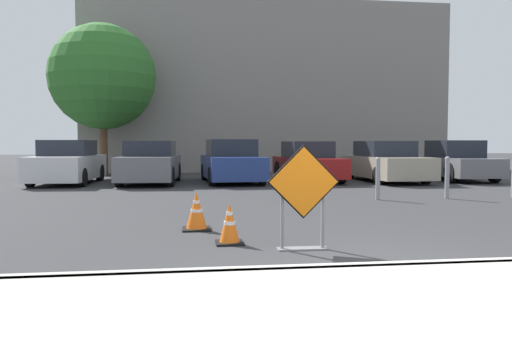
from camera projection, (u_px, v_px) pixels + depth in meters
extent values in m
plane|color=#333335|center=(259.00, 189.00, 15.14)|extent=(96.00, 96.00, 0.00)
cube|color=#ADAAA3|center=(447.00, 306.00, 4.08)|extent=(24.34, 2.35, 0.14)
cube|color=#ADAAA3|center=(390.00, 270.00, 5.24)|extent=(24.34, 0.20, 0.14)
cube|color=black|center=(303.00, 182.00, 6.48)|extent=(0.96, 0.02, 0.96)
cube|color=orange|center=(304.00, 182.00, 6.47)|extent=(0.91, 0.02, 0.91)
cube|color=slate|center=(302.00, 249.00, 6.58)|extent=(0.66, 0.20, 0.02)
cube|color=slate|center=(282.00, 216.00, 6.52)|extent=(0.04, 0.04, 0.90)
cube|color=slate|center=(323.00, 215.00, 6.59)|extent=(0.04, 0.04, 0.90)
cube|color=black|center=(230.00, 243.00, 6.94)|extent=(0.38, 0.38, 0.03)
cone|color=orange|center=(229.00, 222.00, 6.93)|extent=(0.28, 0.28, 0.55)
cylinder|color=white|center=(229.00, 213.00, 6.92)|extent=(0.09, 0.09, 0.05)
cylinder|color=white|center=(229.00, 223.00, 6.93)|extent=(0.16, 0.16, 0.05)
cube|color=black|center=(197.00, 229.00, 8.06)|extent=(0.45, 0.45, 0.03)
cone|color=orange|center=(197.00, 210.00, 8.04)|extent=(0.34, 0.34, 0.59)
cylinder|color=white|center=(196.00, 202.00, 8.04)|extent=(0.11, 0.11, 0.05)
cylinder|color=white|center=(197.00, 211.00, 8.04)|extent=(0.19, 0.19, 0.05)
cube|color=silver|center=(68.00, 167.00, 17.15)|extent=(1.95, 4.13, 0.80)
cube|color=#1E232D|center=(68.00, 148.00, 17.21)|extent=(1.64, 1.93, 0.54)
cylinder|color=black|center=(82.00, 177.00, 15.98)|extent=(0.23, 0.61, 0.60)
cylinder|color=black|center=(30.00, 178.00, 15.84)|extent=(0.23, 0.61, 0.60)
cylinder|color=black|center=(100.00, 173.00, 18.48)|extent=(0.23, 0.61, 0.60)
cylinder|color=black|center=(55.00, 173.00, 18.34)|extent=(0.23, 0.61, 0.60)
cube|color=slate|center=(150.00, 167.00, 17.22)|extent=(2.03, 4.20, 0.77)
cube|color=#1E232D|center=(151.00, 148.00, 17.28)|extent=(1.68, 1.98, 0.52)
cylinder|color=black|center=(171.00, 176.00, 16.03)|extent=(0.24, 0.67, 0.66)
cylinder|color=black|center=(119.00, 177.00, 15.90)|extent=(0.24, 0.67, 0.66)
cylinder|color=black|center=(177.00, 172.00, 18.56)|extent=(0.24, 0.67, 0.66)
cylinder|color=black|center=(133.00, 172.00, 18.44)|extent=(0.24, 0.67, 0.66)
cube|color=navy|center=(231.00, 167.00, 17.72)|extent=(2.08, 4.36, 0.77)
cube|color=#1E232D|center=(231.00, 148.00, 17.78)|extent=(1.73, 2.05, 0.59)
cylinder|color=black|center=(262.00, 176.00, 16.60)|extent=(0.24, 0.63, 0.62)
cylinder|color=black|center=(212.00, 176.00, 16.28)|extent=(0.24, 0.63, 0.62)
cylinder|color=black|center=(248.00, 171.00, 19.18)|extent=(0.24, 0.63, 0.62)
cylinder|color=black|center=(204.00, 172.00, 18.86)|extent=(0.24, 0.63, 0.62)
cube|color=maroon|center=(308.00, 167.00, 18.23)|extent=(1.94, 4.28, 0.68)
cube|color=#1E232D|center=(307.00, 149.00, 18.29)|extent=(1.61, 2.01, 0.58)
cylinder|color=black|center=(341.00, 174.00, 17.11)|extent=(0.24, 0.72, 0.71)
cylinder|color=black|center=(297.00, 174.00, 16.81)|extent=(0.24, 0.72, 0.71)
cylinder|color=black|center=(317.00, 170.00, 19.66)|extent=(0.24, 0.72, 0.71)
cylinder|color=black|center=(279.00, 170.00, 19.36)|extent=(0.24, 0.72, 0.71)
cube|color=#A39984|center=(385.00, 166.00, 18.27)|extent=(1.94, 4.64, 0.75)
cube|color=#1E232D|center=(384.00, 149.00, 18.35)|extent=(1.67, 2.15, 0.56)
cylinder|color=black|center=(426.00, 175.00, 17.01)|extent=(0.21, 0.61, 0.61)
cylinder|color=black|center=(379.00, 176.00, 16.75)|extent=(0.21, 0.61, 0.61)
cylinder|color=black|center=(391.00, 171.00, 19.82)|extent=(0.21, 0.61, 0.61)
cylinder|color=black|center=(350.00, 171.00, 19.56)|extent=(0.21, 0.61, 0.61)
cube|color=slate|center=(455.00, 166.00, 18.78)|extent=(1.94, 4.27, 0.66)
cube|color=#1E232D|center=(454.00, 149.00, 18.85)|extent=(1.61, 2.00, 0.64)
cylinder|color=black|center=(494.00, 173.00, 17.57)|extent=(0.24, 0.73, 0.72)
cylinder|color=black|center=(451.00, 173.00, 17.44)|extent=(0.24, 0.73, 0.72)
cylinder|color=black|center=(459.00, 169.00, 20.15)|extent=(0.24, 0.73, 0.72)
cylinder|color=black|center=(421.00, 169.00, 20.02)|extent=(0.24, 0.73, 0.72)
cylinder|color=gray|center=(378.00, 180.00, 12.28)|extent=(0.11, 0.11, 1.00)
sphere|color=gray|center=(378.00, 159.00, 12.26)|extent=(0.12, 0.12, 0.12)
cylinder|color=gray|center=(447.00, 179.00, 12.52)|extent=(0.11, 0.11, 1.01)
sphere|color=gray|center=(448.00, 159.00, 12.50)|extent=(0.12, 0.12, 0.12)
cube|color=gray|center=(264.00, 91.00, 26.19)|extent=(17.91, 5.00, 8.31)
cylinder|color=#513823|center=(104.00, 146.00, 21.12)|extent=(0.32, 0.32, 2.53)
sphere|color=#2D6B28|center=(103.00, 77.00, 20.96)|extent=(4.42, 4.42, 4.42)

